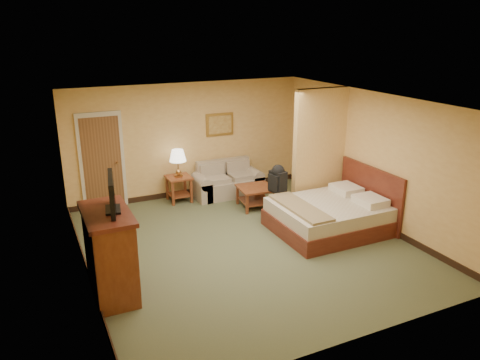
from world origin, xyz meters
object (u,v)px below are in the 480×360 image
loveseat (227,184)px  dresser (110,253)px  coffee_table (256,193)px  bed (332,214)px

loveseat → dresser: dresser is taller
coffee_table → dresser: size_ratio=0.61×
loveseat → coffee_table: (0.24, -0.99, 0.07)m
coffee_table → bed: (0.81, -1.68, -0.02)m
loveseat → bed: 2.87m
dresser → bed: (4.29, 0.51, -0.35)m
loveseat → bed: size_ratio=0.76×
coffee_table → bed: size_ratio=0.38×
loveseat → coffee_table: 1.02m
bed → coffee_table: bearing=115.7°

